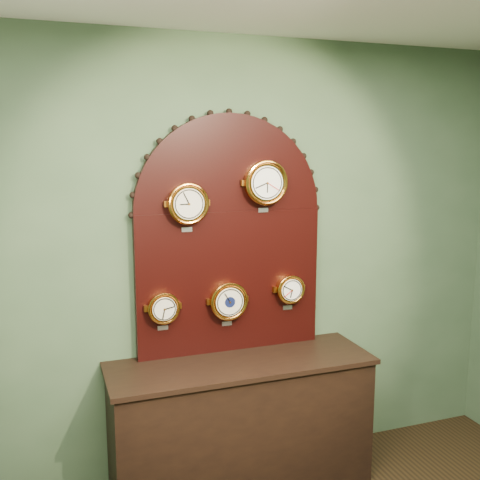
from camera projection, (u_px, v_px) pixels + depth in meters
name	position (u px, v px, depth m)	size (l,w,h in m)	color
wall_back	(227.00, 261.00, 3.59)	(4.00, 4.00, 0.00)	#425B3E
shop_counter	(241.00, 426.00, 3.51)	(1.60, 0.50, 0.80)	black
display_board	(229.00, 228.00, 3.50)	(1.26, 0.06, 1.53)	black
roman_clock	(188.00, 204.00, 3.32)	(0.25, 0.08, 0.30)	orange
arabic_clock	(265.00, 183.00, 3.46)	(0.28, 0.08, 0.33)	orange
hygrometer	(163.00, 308.00, 3.37)	(0.20, 0.08, 0.25)	orange
barometer	(228.00, 301.00, 3.51)	(0.24, 0.08, 0.29)	orange
tide_clock	(290.00, 289.00, 3.64)	(0.19, 0.08, 0.24)	orange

